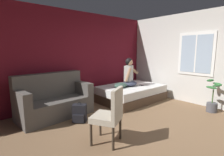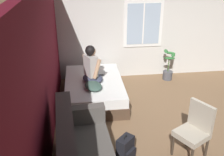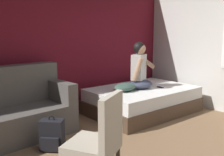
{
  "view_description": "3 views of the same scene",
  "coord_description": "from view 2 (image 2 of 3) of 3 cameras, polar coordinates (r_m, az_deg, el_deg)",
  "views": [
    {
      "loc": [
        -2.7,
        -1.88,
        1.6
      ],
      "look_at": [
        0.37,
        1.68,
        0.84
      ],
      "focal_mm": 28.0,
      "sensor_mm": 36.0,
      "label": 1
    },
    {
      "loc": [
        -4.24,
        2.08,
        3.13
      ],
      "look_at": [
        0.49,
        1.49,
        0.89
      ],
      "focal_mm": 42.0,
      "sensor_mm": 36.0,
      "label": 2
    },
    {
      "loc": [
        -2.26,
        -1.62,
        1.54
      ],
      "look_at": [
        0.32,
        1.56,
        0.82
      ],
      "focal_mm": 42.0,
      "sensor_mm": 36.0,
      "label": 3
    }
  ],
  "objects": [
    {
      "name": "side_chair",
      "position": [
        4.61,
        17.57,
        -10.52
      ],
      "size": [
        0.63,
        0.63,
        0.98
      ],
      "color": "#382D23",
      "rests_on": "ground"
    },
    {
      "name": "backpack",
      "position": [
        4.56,
        3.01,
        -15.03
      ],
      "size": [
        0.35,
        0.35,
        0.46
      ],
      "color": "black",
      "rests_on": "ground"
    },
    {
      "name": "couch",
      "position": [
        4.17,
        -6.46,
        -16.07
      ],
      "size": [
        1.76,
        0.95,
        1.04
      ],
      "color": "#514C47",
      "rests_on": "ground"
    },
    {
      "name": "cell_phone",
      "position": [
        6.4,
        -2.46,
        0.67
      ],
      "size": [
        0.09,
        0.15,
        0.01
      ],
      "primitive_type": "cube",
      "rotation": [
        0.0,
        0.0,
        3.01
      ],
      "color": "black",
      "rests_on": "bed"
    },
    {
      "name": "wall_side_with_window",
      "position": [
        7.34,
        9.67,
        10.74
      ],
      "size": [
        0.19,
        6.74,
        2.7
      ],
      "color": "silver",
      "rests_on": "ground"
    },
    {
      "name": "bed",
      "position": [
        6.25,
        -3.93,
        -2.55
      ],
      "size": [
        2.02,
        1.37,
        0.48
      ],
      "color": "#4C3828",
      "rests_on": "ground"
    },
    {
      "name": "throw_pillow",
      "position": [
        5.73,
        -4.1,
        -1.74
      ],
      "size": [
        0.57,
        0.49,
        0.14
      ],
      "primitive_type": "ellipsoid",
      "rotation": [
        0.0,
        0.0,
        0.32
      ],
      "color": "#385147",
      "rests_on": "bed"
    },
    {
      "name": "potted_plant",
      "position": [
        7.35,
        12.13,
        1.89
      ],
      "size": [
        0.39,
        0.37,
        0.85
      ],
      "color": "#4C4C51",
      "rests_on": "ground"
    },
    {
      "name": "ground_plane",
      "position": [
        5.67,
        15.96,
        -9.53
      ],
      "size": [
        40.0,
        40.0,
        0.0
      ],
      "primitive_type": "plane",
      "color": "brown"
    },
    {
      "name": "person_seated",
      "position": [
        5.94,
        -4.45,
        2.33
      ],
      "size": [
        0.66,
        0.62,
        0.88
      ],
      "color": "#383D51",
      "rests_on": "bed"
    },
    {
      "name": "wall_back_accent",
      "position": [
        4.65,
        -14.9,
        1.73
      ],
      "size": [
        9.99,
        0.16,
        2.7
      ],
      "primitive_type": "cube",
      "color": "maroon",
      "rests_on": "ground"
    }
  ]
}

